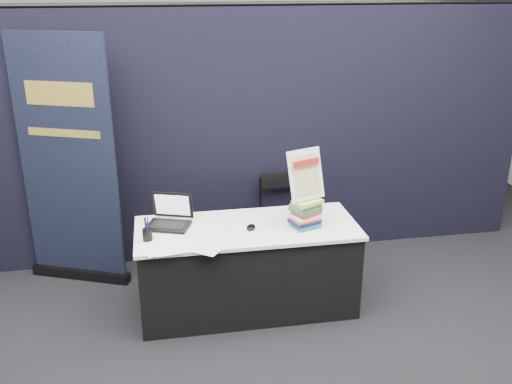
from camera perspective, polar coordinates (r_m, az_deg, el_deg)
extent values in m
plane|color=black|center=(4.54, 0.33, -15.00)|extent=(8.00, 8.00, 0.00)
cube|color=beige|center=(7.69, -5.26, 14.08)|extent=(8.00, 0.02, 3.50)
cube|color=black|center=(5.45, -2.73, 5.37)|extent=(6.00, 0.08, 2.40)
cube|color=black|center=(4.81, -0.87, -7.71)|extent=(1.76, 0.71, 0.72)
cube|color=silver|center=(4.64, -0.90, -3.65)|extent=(1.80, 0.75, 0.03)
cube|color=black|center=(4.67, -8.77, -3.38)|extent=(0.40, 0.34, 0.02)
cube|color=black|center=(4.73, -8.90, -1.39)|extent=(0.34, 0.17, 0.24)
cube|color=silver|center=(4.72, -8.90, -1.43)|extent=(0.28, 0.13, 0.18)
ellipsoid|color=black|center=(4.58, -0.51, -3.53)|extent=(0.11, 0.13, 0.03)
cube|color=white|center=(4.36, -9.27, -5.35)|extent=(0.41, 0.36, 0.00)
cube|color=silver|center=(4.29, -5.21, -5.64)|extent=(0.31, 0.30, 0.00)
cube|color=white|center=(4.32, -8.25, -5.59)|extent=(0.32, 0.25, 0.00)
cylinder|color=black|center=(4.46, -10.81, -4.20)|extent=(0.10, 0.10, 0.10)
cube|color=#1A6365|center=(4.64, 4.93, -3.29)|extent=(0.26, 0.23, 0.03)
cube|color=#131853|center=(4.63, 4.94, -2.96)|extent=(0.26, 0.23, 0.03)
cube|color=orange|center=(4.62, 4.96, -2.64)|extent=(0.26, 0.23, 0.03)
cube|color=beige|center=(4.61, 4.97, -2.31)|extent=(0.26, 0.23, 0.03)
cube|color=#AD1C35|center=(4.60, 4.98, -1.97)|extent=(0.26, 0.23, 0.03)
cube|color=#207827|center=(4.59, 4.99, -1.64)|extent=(0.26, 0.23, 0.03)
cube|color=#57575C|center=(4.57, 5.00, -1.31)|extent=(0.26, 0.23, 0.03)
cube|color=#BFCB51|center=(4.56, 5.01, -0.97)|extent=(0.26, 0.23, 0.03)
cube|color=#207827|center=(4.72, 4.66, -2.90)|extent=(0.21, 0.18, 0.03)
cube|color=#57575C|center=(4.71, 4.67, -2.62)|extent=(0.21, 0.18, 0.03)
cube|color=#BFCB51|center=(4.70, 4.68, -2.33)|extent=(0.21, 0.18, 0.03)
cube|color=navy|center=(4.69, 4.69, -2.04)|extent=(0.21, 0.18, 0.03)
cube|color=silver|center=(4.68, 4.70, -1.75)|extent=(0.21, 0.18, 0.03)
cube|color=#1A6365|center=(4.67, 4.71, -1.46)|extent=(0.21, 0.18, 0.03)
cube|color=black|center=(4.54, 5.07, -0.69)|extent=(0.20, 0.08, 0.01)
cylinder|color=black|center=(4.55, 3.85, 1.00)|extent=(0.05, 0.10, 0.29)
cylinder|color=black|center=(4.59, 5.83, 1.12)|extent=(0.05, 0.10, 0.29)
cube|color=white|center=(4.52, 4.99, 1.74)|extent=(0.33, 0.22, 0.40)
cube|color=#D0C882|center=(4.51, 5.02, 1.71)|extent=(0.26, 0.17, 0.32)
cube|color=maroon|center=(4.47, 5.07, 2.93)|extent=(0.23, 0.10, 0.05)
cube|color=black|center=(5.63, -17.06, -7.80)|extent=(0.92, 0.46, 0.09)
cube|color=black|center=(5.23, -18.28, 2.71)|extent=(0.84, 0.37, 2.24)
cube|color=gold|center=(5.07, -19.10, 9.27)|extent=(0.57, 0.24, 0.20)
cube|color=gold|center=(5.14, -18.66, 5.61)|extent=(0.62, 0.26, 0.07)
cylinder|color=black|center=(5.39, 1.17, -6.14)|extent=(0.02, 0.02, 0.42)
cylinder|color=black|center=(5.47, 5.05, -5.80)|extent=(0.02, 0.02, 0.42)
cylinder|color=black|center=(5.72, 0.43, -4.45)|extent=(0.02, 0.02, 0.42)
cylinder|color=black|center=(5.79, 4.09, -4.16)|extent=(0.02, 0.02, 0.42)
cube|color=black|center=(5.49, 2.73, -2.96)|extent=(0.43, 0.43, 0.04)
cube|color=black|center=(5.53, 2.36, 1.20)|extent=(0.38, 0.07, 0.15)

